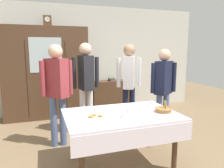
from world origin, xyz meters
name	(u,v)px	position (x,y,z in m)	size (l,w,h in m)	color
ground_plane	(116,157)	(0.00, 0.00, 0.00)	(12.00, 12.00, 0.00)	#846B4C
back_wall	(82,60)	(0.00, 2.65, 1.35)	(6.40, 0.10, 2.70)	silver
dining_table	(122,122)	(0.00, -0.23, 0.65)	(1.53, 1.03, 0.75)	#4C3321
wall_cabinet	(46,73)	(-0.90, 2.35, 1.07)	(1.92, 0.46, 2.13)	#4C3321
mantel_clock	(47,21)	(-0.82, 2.35, 2.26)	(0.18, 0.11, 0.24)	brown
bookshelf_low	(112,96)	(0.72, 2.41, 0.40)	(1.03, 0.35, 0.80)	#4C3321
book_stack	(112,79)	(0.72, 2.41, 0.84)	(0.17, 0.20, 0.08)	#664C7A
tea_cup_front_edge	(129,111)	(0.11, -0.22, 0.78)	(0.13, 0.13, 0.06)	silver
tea_cup_near_left	(124,116)	(-0.03, -0.39, 0.78)	(0.13, 0.13, 0.06)	white
tea_cup_back_edge	(152,104)	(0.60, 0.03, 0.78)	(0.13, 0.13, 0.06)	white
tea_cup_mid_right	(119,108)	(0.04, -0.01, 0.78)	(0.13, 0.13, 0.06)	white
bread_basket	(164,109)	(0.60, -0.31, 0.78)	(0.24, 0.24, 0.16)	#9E7542
pastry_plate	(96,117)	(-0.38, -0.28, 0.76)	(0.28, 0.28, 0.05)	white
spoon_far_left	(157,116)	(0.41, -0.46, 0.75)	(0.12, 0.02, 0.01)	silver
spoon_near_left	(135,108)	(0.28, -0.01, 0.75)	(0.12, 0.02, 0.01)	silver
person_beside_shelf	(86,79)	(-0.22, 1.11, 1.07)	(0.52, 0.39, 1.74)	silver
person_behind_table_right	(163,84)	(1.11, 0.53, 0.99)	(0.52, 0.36, 1.63)	slate
person_by_cabinet	(57,85)	(-0.78, 0.70, 1.04)	(0.52, 0.40, 1.70)	slate
person_near_right_end	(129,78)	(0.64, 1.05, 1.05)	(0.52, 0.41, 1.72)	#191E38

